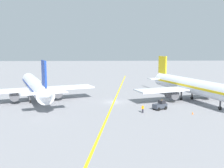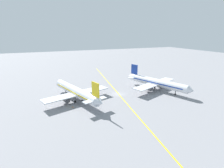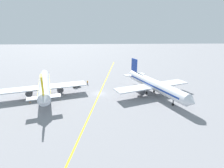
{
  "view_description": "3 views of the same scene",
  "coord_description": "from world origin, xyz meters",
  "px_view_note": "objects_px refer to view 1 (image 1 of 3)",
  "views": [
    {
      "loc": [
        -3.47,
        -61.84,
        13.0
      ],
      "look_at": [
        -0.61,
        -3.36,
        4.87
      ],
      "focal_mm": 42.0,
      "sensor_mm": 36.0,
      "label": 1
    },
    {
      "loc": [
        31.45,
        67.33,
        26.75
      ],
      "look_at": [
        0.78,
        -5.66,
        3.22
      ],
      "focal_mm": 28.0,
      "sensor_mm": 36.0,
      "label": 2
    },
    {
      "loc": [
        -1.64,
        58.71,
        22.57
      ],
      "look_at": [
        -4.74,
        -4.76,
        2.04
      ],
      "focal_mm": 28.0,
      "sensor_mm": 36.0,
      "label": 3
    }
  ],
  "objects_px": {
    "airplane_at_gate": "(36,86)",
    "baggage_tug_dark": "(160,105)",
    "ground_crew_worker": "(143,109)",
    "airplane_adjacent_stand": "(191,86)",
    "traffic_cone_mid_apron": "(193,113)",
    "traffic_cone_near_nose": "(192,95)"
  },
  "relations": [
    {
      "from": "airplane_at_gate",
      "to": "traffic_cone_near_nose",
      "type": "height_order",
      "value": "airplane_at_gate"
    },
    {
      "from": "traffic_cone_near_nose",
      "to": "airplane_adjacent_stand",
      "type": "bearing_deg",
      "value": -113.75
    },
    {
      "from": "traffic_cone_near_nose",
      "to": "traffic_cone_mid_apron",
      "type": "distance_m",
      "value": 20.54
    },
    {
      "from": "baggage_tug_dark",
      "to": "airplane_at_gate",
      "type": "bearing_deg",
      "value": 160.75
    },
    {
      "from": "airplane_at_gate",
      "to": "baggage_tug_dark",
      "type": "bearing_deg",
      "value": -19.25
    },
    {
      "from": "airplane_adjacent_stand",
      "to": "traffic_cone_mid_apron",
      "type": "height_order",
      "value": "airplane_adjacent_stand"
    },
    {
      "from": "airplane_at_gate",
      "to": "traffic_cone_near_nose",
      "type": "relative_size",
      "value": 62.29
    },
    {
      "from": "airplane_adjacent_stand",
      "to": "ground_crew_worker",
      "type": "bearing_deg",
      "value": -140.4
    },
    {
      "from": "baggage_tug_dark",
      "to": "traffic_cone_mid_apron",
      "type": "bearing_deg",
      "value": -38.06
    },
    {
      "from": "traffic_cone_near_nose",
      "to": "traffic_cone_mid_apron",
      "type": "xyz_separation_m",
      "value": [
        -6.9,
        -19.35,
        0.0
      ]
    },
    {
      "from": "traffic_cone_mid_apron",
      "to": "traffic_cone_near_nose",
      "type": "bearing_deg",
      "value": 70.38
    },
    {
      "from": "baggage_tug_dark",
      "to": "ground_crew_worker",
      "type": "relative_size",
      "value": 1.99
    },
    {
      "from": "traffic_cone_near_nose",
      "to": "traffic_cone_mid_apron",
      "type": "height_order",
      "value": "same"
    },
    {
      "from": "airplane_at_gate",
      "to": "baggage_tug_dark",
      "type": "xyz_separation_m",
      "value": [
        28.32,
        -9.89,
        -2.81
      ]
    },
    {
      "from": "traffic_cone_mid_apron",
      "to": "airplane_adjacent_stand",
      "type": "bearing_deg",
      "value": 72.56
    },
    {
      "from": "baggage_tug_dark",
      "to": "traffic_cone_mid_apron",
      "type": "distance_m",
      "value": 7.01
    },
    {
      "from": "airplane_adjacent_stand",
      "to": "ground_crew_worker",
      "type": "xyz_separation_m",
      "value": [
        -13.71,
        -11.34,
        -2.8
      ]
    },
    {
      "from": "airplane_adjacent_stand",
      "to": "traffic_cone_near_nose",
      "type": "height_order",
      "value": "airplane_adjacent_stand"
    },
    {
      "from": "baggage_tug_dark",
      "to": "ground_crew_worker",
      "type": "xyz_separation_m",
      "value": [
        -4.18,
        -2.81,
        0.01
      ]
    },
    {
      "from": "airplane_adjacent_stand",
      "to": "airplane_at_gate",
      "type": "bearing_deg",
      "value": 177.94
    },
    {
      "from": "airplane_at_gate",
      "to": "baggage_tug_dark",
      "type": "height_order",
      "value": "airplane_at_gate"
    },
    {
      "from": "airplane_adjacent_stand",
      "to": "baggage_tug_dark",
      "type": "xyz_separation_m",
      "value": [
        -9.53,
        -8.53,
        -2.81
      ]
    }
  ]
}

